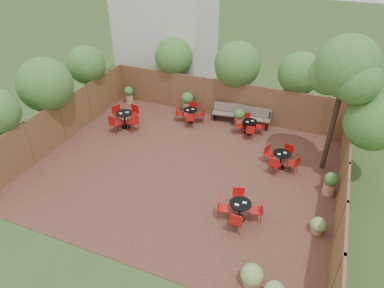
% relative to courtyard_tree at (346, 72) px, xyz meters
% --- Properties ---
extents(ground, '(80.00, 80.00, 0.00)m').
position_rel_courtyard_tree_xyz_m(ground, '(-5.29, -2.31, -4.22)').
color(ground, '#354F23').
rests_on(ground, ground).
extents(courtyard_paving, '(12.00, 10.00, 0.02)m').
position_rel_courtyard_tree_xyz_m(courtyard_paving, '(-5.29, -2.31, -4.21)').
color(courtyard_paving, '#391B17').
rests_on(courtyard_paving, ground).
extents(fence_back, '(12.00, 0.08, 2.00)m').
position_rel_courtyard_tree_xyz_m(fence_back, '(-5.29, 2.69, -3.22)').
color(fence_back, brown).
rests_on(fence_back, ground).
extents(fence_left, '(0.08, 10.00, 2.00)m').
position_rel_courtyard_tree_xyz_m(fence_left, '(-11.29, -2.31, -3.22)').
color(fence_left, brown).
rests_on(fence_left, ground).
extents(fence_right, '(0.08, 10.00, 2.00)m').
position_rel_courtyard_tree_xyz_m(fence_right, '(0.71, -2.31, -3.22)').
color(fence_right, brown).
rests_on(fence_right, ground).
extents(neighbour_building, '(5.00, 4.00, 8.00)m').
position_rel_courtyard_tree_xyz_m(neighbour_building, '(-9.79, 5.69, -0.22)').
color(neighbour_building, beige).
rests_on(neighbour_building, ground).
extents(overhang_foliage, '(15.33, 10.24, 2.37)m').
position_rel_courtyard_tree_xyz_m(overhang_foliage, '(-6.90, 0.59, -1.58)').
color(overhang_foliage, '#326721').
rests_on(overhang_foliage, ground).
extents(courtyard_tree, '(2.50, 2.40, 5.51)m').
position_rel_courtyard_tree_xyz_m(courtyard_tree, '(0.00, 0.00, 0.00)').
color(courtyard_tree, black).
rests_on(courtyard_tree, courtyard_paving).
extents(park_bench_left, '(1.57, 0.70, 0.94)m').
position_rel_courtyard_tree_xyz_m(park_bench_left, '(-4.84, 2.32, -3.71)').
color(park_bench_left, brown).
rests_on(park_bench_left, courtyard_paving).
extents(park_bench_right, '(1.58, 0.60, 0.96)m').
position_rel_courtyard_tree_xyz_m(park_bench_right, '(-3.47, 2.32, -3.70)').
color(park_bench_right, brown).
rests_on(park_bench_right, courtyard_paving).
extents(bistro_tables, '(9.31, 7.20, 0.93)m').
position_rel_courtyard_tree_xyz_m(bistro_tables, '(-5.05, -0.54, -3.77)').
color(bistro_tables, black).
rests_on(bistro_tables, courtyard_paving).
extents(planters, '(11.47, 4.61, 1.15)m').
position_rel_courtyard_tree_xyz_m(planters, '(-5.58, 1.41, -3.64)').
color(planters, '#A77453').
rests_on(planters, courtyard_paving).
extents(low_shrubs, '(2.13, 3.56, 0.70)m').
position_rel_courtyard_tree_xyz_m(low_shrubs, '(-0.78, -5.96, -3.89)').
color(low_shrubs, '#A77453').
rests_on(low_shrubs, courtyard_paving).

